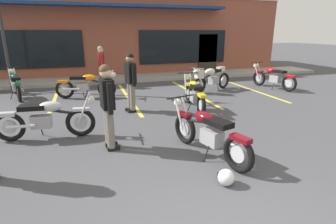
{
  "coord_description": "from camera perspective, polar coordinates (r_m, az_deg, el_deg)",
  "views": [
    {
      "loc": [
        -1.4,
        -1.63,
        2.25
      ],
      "look_at": [
        0.28,
        3.7,
        0.55
      ],
      "focal_mm": 28.41,
      "sensor_mm": 36.0,
      "label": 1
    }
  ],
  "objects": [
    {
      "name": "motorcycle_black_cruiser",
      "position": [
        7.95,
        5.69,
        3.85
      ],
      "size": [
        0.72,
        2.1,
        0.98
      ],
      "color": "black",
      "rests_on": "ground_plane"
    },
    {
      "name": "painted_stall_lines",
      "position": [
        9.54,
        -8.53,
        3.13
      ],
      "size": [
        10.0,
        4.8,
        0.01
      ],
      "color": "#DBCC4C",
      "rests_on": "ground_plane"
    },
    {
      "name": "motorcycle_cream_vintage",
      "position": [
        11.7,
        21.65,
        6.97
      ],
      "size": [
        0.9,
        2.07,
        0.98
      ],
      "color": "black",
      "rests_on": "ground_plane"
    },
    {
      "name": "motorcycle_orange_scrambler",
      "position": [
        6.27,
        -24.69,
        -1.23
      ],
      "size": [
        2.11,
        0.68,
        0.98
      ],
      "color": "black",
      "rests_on": "ground_plane"
    },
    {
      "name": "motorcycle_blue_standard",
      "position": [
        10.76,
        -29.86,
        5.13
      ],
      "size": [
        0.95,
        2.06,
        0.98
      ],
      "color": "black",
      "rests_on": "ground_plane"
    },
    {
      "name": "motorcycle_foreground_classic",
      "position": [
        4.98,
        8.61,
        -4.33
      ],
      "size": [
        0.95,
        2.06,
        0.98
      ],
      "color": "black",
      "rests_on": "ground_plane"
    },
    {
      "name": "person_in_shorts_foreground",
      "position": [
        11.5,
        -14.09,
        9.96
      ],
      "size": [
        0.29,
        0.61,
        1.68
      ],
      "color": "black",
      "rests_on": "ground_plane"
    },
    {
      "name": "sidewalk_kerb",
      "position": [
        13.03,
        -11.12,
        7.0
      ],
      "size": [
        22.0,
        1.8,
        0.14
      ],
      "primitive_type": "cube",
      "color": "#A8A59E",
      "rests_on": "ground_plane"
    },
    {
      "name": "motorcycle_red_sportbike",
      "position": [
        10.48,
        9.11,
        7.27
      ],
      "size": [
        1.98,
        1.14,
        0.98
      ],
      "color": "black",
      "rests_on": "ground_plane"
    },
    {
      "name": "person_near_building",
      "position": [
        7.66,
        -8.04,
        7.01
      ],
      "size": [
        0.34,
        0.61,
        1.68
      ],
      "color": "black",
      "rests_on": "ground_plane"
    },
    {
      "name": "ground_plane",
      "position": [
        5.87,
        -2.32,
        -5.61
      ],
      "size": [
        80.0,
        80.0,
        0.0
      ],
      "primitive_type": "plane",
      "color": "#47474C"
    },
    {
      "name": "person_by_back_row",
      "position": [
        5.19,
        -12.84,
        2.0
      ],
      "size": [
        0.31,
        0.61,
        1.68
      ],
      "color": "black",
      "rests_on": "ground_plane"
    },
    {
      "name": "brick_storefront_building",
      "position": [
        16.75,
        -13.17,
        16.0
      ],
      "size": [
        18.82,
        7.01,
        4.18
      ],
      "color": "brown",
      "rests_on": "ground_plane"
    },
    {
      "name": "helmet_on_pavement",
      "position": [
        4.24,
        12.35,
        -13.52
      ],
      "size": [
        0.26,
        0.26,
        0.26
      ],
      "color": "silver",
      "rests_on": "ground_plane"
    },
    {
      "name": "motorcycle_silver_naked",
      "position": [
        9.68,
        -17.15,
        5.55
      ],
      "size": [
        2.08,
        0.81,
        0.98
      ],
      "color": "black",
      "rests_on": "ground_plane"
    }
  ]
}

